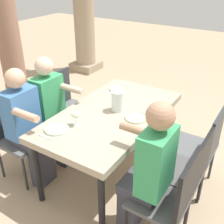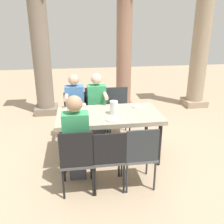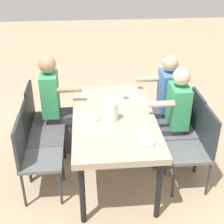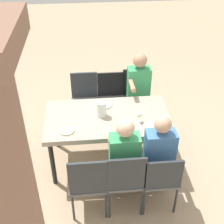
% 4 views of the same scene
% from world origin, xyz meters
% --- Properties ---
extents(ground_plane, '(16.00, 16.00, 0.00)m').
position_xyz_m(ground_plane, '(0.00, 0.00, 0.00)').
color(ground_plane, tan).
extents(dining_table, '(1.64, 0.90, 0.78)m').
position_xyz_m(dining_table, '(0.00, 0.00, 0.71)').
color(dining_table, tan).
rests_on(dining_table, ground).
extents(chair_west_north, '(0.44, 0.44, 0.87)m').
position_xyz_m(chair_west_north, '(-0.53, 0.87, 0.51)').
color(chair_west_north, '#5B5E61').
rests_on(chair_west_north, ground).
extents(chair_west_south, '(0.44, 0.44, 0.94)m').
position_xyz_m(chair_west_south, '(-0.53, -0.88, 0.53)').
color(chair_west_south, '#4F4F50').
rests_on(chair_west_south, ground).
extents(chair_mid_north, '(0.44, 0.44, 0.95)m').
position_xyz_m(chair_mid_north, '(-0.13, 0.87, 0.55)').
color(chair_mid_north, '#5B5E61').
rests_on(chair_mid_north, ground).
extents(chair_mid_south, '(0.44, 0.44, 0.90)m').
position_xyz_m(chair_mid_south, '(-0.13, -0.87, 0.52)').
color(chair_mid_south, '#4F4F50').
rests_on(chair_mid_south, ground).
extents(chair_east_north, '(0.44, 0.44, 0.93)m').
position_xyz_m(chair_east_north, '(0.29, 0.88, 0.53)').
color(chair_east_north, '#5B5E61').
rests_on(chair_east_north, ground).
extents(chair_east_south, '(0.44, 0.44, 0.92)m').
position_xyz_m(chair_east_south, '(0.29, -0.87, 0.53)').
color(chair_east_south, '#5B5E61').
rests_on(chair_east_south, ground).
extents(diner_woman_green, '(0.35, 0.49, 1.27)m').
position_xyz_m(diner_woman_green, '(-0.53, 0.67, 0.68)').
color(diner_woman_green, '#3F3F4C').
rests_on(diner_woman_green, ground).
extents(diner_man_white, '(0.35, 0.49, 1.32)m').
position_xyz_m(diner_man_white, '(-0.53, -0.67, 0.71)').
color(diner_man_white, '#3F3F4C').
rests_on(diner_man_white, ground).
extents(diner_guest_third, '(0.35, 0.49, 1.27)m').
position_xyz_m(diner_guest_third, '(-0.12, 0.69, 0.68)').
color(diner_guest_third, '#3F3F4C').
rests_on(diner_guest_third, ground).
extents(plate_0, '(0.23, 0.23, 0.02)m').
position_xyz_m(plate_0, '(-0.54, 0.25, 0.79)').
color(plate_0, white).
rests_on(plate_0, dining_table).
extents(wine_glass_0, '(0.07, 0.07, 0.15)m').
position_xyz_m(wine_glass_0, '(-0.39, 0.15, 0.88)').
color(wine_glass_0, white).
rests_on(wine_glass_0, dining_table).
extents(fork_0, '(0.02, 0.17, 0.01)m').
position_xyz_m(fork_0, '(-0.69, 0.25, 0.78)').
color(fork_0, silver).
rests_on(fork_0, dining_table).
extents(spoon_0, '(0.02, 0.17, 0.01)m').
position_xyz_m(spoon_0, '(-0.39, 0.25, 0.78)').
color(spoon_0, silver).
rests_on(spoon_0, dining_table).
extents(plate_1, '(0.23, 0.23, 0.02)m').
position_xyz_m(plate_1, '(0.03, -0.27, 0.79)').
color(plate_1, silver).
rests_on(plate_1, dining_table).
extents(fork_1, '(0.02, 0.17, 0.01)m').
position_xyz_m(fork_1, '(-0.12, -0.27, 0.78)').
color(fork_1, silver).
rests_on(fork_1, dining_table).
extents(spoon_1, '(0.03, 0.17, 0.01)m').
position_xyz_m(spoon_1, '(0.18, -0.27, 0.78)').
color(spoon_1, silver).
rests_on(spoon_1, dining_table).
extents(plate_2, '(0.20, 0.20, 0.02)m').
position_xyz_m(plate_2, '(0.53, 0.25, 0.79)').
color(plate_2, silver).
rests_on(plate_2, dining_table).
extents(fork_2, '(0.02, 0.17, 0.01)m').
position_xyz_m(fork_2, '(0.38, 0.25, 0.78)').
color(fork_2, silver).
rests_on(fork_2, dining_table).
extents(spoon_2, '(0.04, 0.17, 0.01)m').
position_xyz_m(spoon_2, '(0.68, 0.25, 0.78)').
color(spoon_2, silver).
rests_on(spoon_2, dining_table).
extents(water_pitcher, '(0.13, 0.13, 0.21)m').
position_xyz_m(water_pitcher, '(0.08, -0.03, 0.87)').
color(water_pitcher, white).
rests_on(water_pitcher, dining_table).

